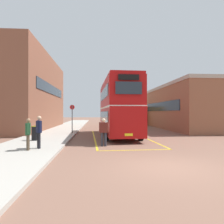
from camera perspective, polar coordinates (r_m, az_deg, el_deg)
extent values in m
plane|color=brown|center=(22.43, 2.53, -5.34)|extent=(135.60, 135.60, 0.00)
cube|color=#A39E93|center=(24.97, -13.18, -4.65)|extent=(4.00, 57.60, 0.14)
cube|color=brown|center=(28.18, -22.14, 4.68)|extent=(6.33, 18.19, 8.80)
cube|color=#232D38|center=(27.41, -15.74, 5.74)|extent=(0.06, 13.83, 1.10)
cube|color=brown|center=(29.43, 20.80, 0.85)|extent=(8.64, 17.15, 5.07)
cube|color=#19232D|center=(27.88, 12.66, 1.42)|extent=(0.06, 13.03, 1.10)
cube|color=#A89E8E|center=(29.60, 20.79, 6.11)|extent=(8.76, 17.27, 0.36)
cylinder|color=black|center=(21.54, -2.93, -4.22)|extent=(0.32, 1.01, 1.00)
cylinder|color=black|center=(21.84, 3.71, -4.17)|extent=(0.32, 1.01, 1.00)
cylinder|color=black|center=(15.36, -1.53, -5.88)|extent=(0.32, 1.01, 1.00)
cylinder|color=black|center=(15.77, 7.69, -5.73)|extent=(0.32, 1.01, 1.00)
cube|color=#A80F0F|center=(18.52, 1.55, -2.11)|extent=(2.82, 10.13, 2.10)
cube|color=#A80F0F|center=(18.57, 1.55, 4.38)|extent=(2.81, 9.93, 2.10)
cube|color=#A80F0F|center=(18.70, 1.55, 7.90)|extent=(2.71, 9.82, 0.20)
cube|color=white|center=(18.52, 1.55, 1.14)|extent=(2.84, 10.03, 0.14)
cube|color=#232D38|center=(18.39, -2.29, -1.19)|extent=(0.34, 8.23, 0.84)
cube|color=#232D38|center=(18.45, -2.29, 4.72)|extent=(0.34, 8.23, 0.84)
cube|color=#232D38|center=(18.73, 5.32, -1.17)|extent=(0.34, 8.23, 0.84)
cube|color=#232D38|center=(18.79, 5.32, 4.64)|extent=(0.34, 8.23, 0.84)
cube|color=#232D38|center=(13.63, 4.49, 6.45)|extent=(1.71, 0.10, 0.80)
cube|color=black|center=(13.72, 4.49, 9.27)|extent=(1.34, 0.09, 0.36)
cube|color=#232D38|center=(23.52, -0.14, -0.71)|extent=(1.96, 0.11, 1.00)
cube|color=yellow|center=(13.61, 4.49, -6.07)|extent=(0.52, 0.05, 0.16)
cylinder|color=black|center=(40.31, 3.12, -2.37)|extent=(0.28, 0.93, 0.92)
cylinder|color=black|center=(40.76, 6.57, -2.34)|extent=(0.28, 0.93, 0.92)
cylinder|color=black|center=(35.16, 4.38, -2.70)|extent=(0.28, 0.93, 0.92)
cylinder|color=black|center=(35.66, 8.32, -2.66)|extent=(0.28, 0.93, 0.92)
cube|color=gold|center=(37.92, 5.56, -0.79)|extent=(2.58, 8.76, 2.60)
cube|color=silver|center=(37.93, 5.56, 1.27)|extent=(2.43, 8.40, 0.12)
cube|color=#232D38|center=(37.70, 3.73, -0.26)|extent=(0.17, 6.97, 0.96)
cube|color=#232D38|center=(38.17, 7.36, -0.26)|extent=(0.17, 6.97, 0.96)
cube|color=#232D38|center=(42.22, 4.43, -0.31)|extent=(1.92, 0.08, 1.10)
cylinder|color=#2D2D38|center=(12.96, -1.75, -7.35)|extent=(0.14, 0.14, 0.82)
cylinder|color=#2D2D38|center=(12.99, -2.70, -7.34)|extent=(0.14, 0.14, 0.82)
cube|color=#591E19|center=(12.90, -2.23, -4.18)|extent=(0.51, 0.30, 0.62)
cylinder|color=#591E19|center=(12.87, -1.17, -4.06)|extent=(0.09, 0.09, 0.58)
cylinder|color=#591E19|center=(12.94, -3.28, -4.03)|extent=(0.09, 0.09, 0.58)
sphere|color=beige|center=(12.86, -2.24, -2.19)|extent=(0.22, 0.22, 0.22)
cylinder|color=#473828|center=(11.76, -21.48, -7.50)|extent=(0.14, 0.14, 0.78)
cylinder|color=#473828|center=(11.56, -21.58, -7.63)|extent=(0.14, 0.14, 0.78)
cube|color=#1E4728|center=(11.59, -21.53, -4.22)|extent=(0.31, 0.49, 0.58)
cylinder|color=#1E4728|center=(11.82, -21.42, -4.00)|extent=(0.09, 0.09, 0.56)
cylinder|color=#1E4728|center=(11.37, -21.64, -4.15)|extent=(0.09, 0.09, 0.56)
sphere|color=#8C6647|center=(11.57, -21.43, -2.10)|extent=(0.21, 0.21, 0.21)
cylinder|color=black|center=(12.14, -19.08, -7.13)|extent=(0.14, 0.14, 0.84)
cylinder|color=black|center=(11.93, -18.88, -7.26)|extent=(0.14, 0.14, 0.84)
cube|color=#141938|center=(11.97, -18.98, -3.72)|extent=(0.41, 0.54, 0.63)
cylinder|color=#141938|center=(12.21, -19.19, -3.50)|extent=(0.09, 0.09, 0.60)
cylinder|color=#141938|center=(11.73, -18.75, -3.64)|extent=(0.09, 0.09, 0.60)
sphere|color=tan|center=(11.95, -18.88, -1.53)|extent=(0.23, 0.23, 0.23)
cylinder|color=black|center=(15.52, -19.82, -5.42)|extent=(0.50, 0.50, 0.93)
cylinder|color=olive|center=(15.49, -19.82, -3.62)|extent=(0.53, 0.53, 0.04)
cylinder|color=#4C4C51|center=(20.01, -10.60, -1.89)|extent=(0.08, 0.08, 2.57)
cylinder|color=red|center=(20.01, -10.60, 1.27)|extent=(0.43, 0.13, 0.44)
cube|color=gold|center=(17.46, -4.75, -6.82)|extent=(0.57, 12.04, 0.01)
cube|color=gold|center=(18.03, 8.30, -6.61)|extent=(0.57, 12.04, 0.01)
cube|color=gold|center=(11.77, 6.16, -10.09)|extent=(4.17, 0.28, 0.01)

